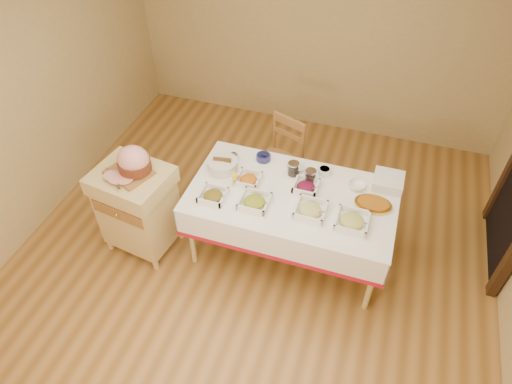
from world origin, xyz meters
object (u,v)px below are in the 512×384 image
brass_platter (373,204)px  butcher_cart (138,206)px  dining_table (291,207)px  preserve_jar_left (293,169)px  mustard_bottle (235,179)px  bread_basket (223,165)px  preserve_jar_right (310,177)px  ham_on_board (133,162)px  dining_chair (280,160)px  plate_stack (388,181)px

brass_platter → butcher_cart: bearing=-167.9°
dining_table → preserve_jar_left: size_ratio=13.76×
butcher_cart → mustard_bottle: (0.86, 0.32, 0.31)m
mustard_bottle → preserve_jar_left: bearing=33.4°
butcher_cart → bread_basket: (0.67, 0.48, 0.29)m
brass_platter → preserve_jar_right: bearing=167.4°
ham_on_board → preserve_jar_left: ham_on_board is taller
preserve_jar_right → bread_basket: (-0.81, -0.09, -0.01)m
dining_table → mustard_bottle: size_ratio=11.49×
preserve_jar_right → bread_basket: 0.82m
dining_chair → bread_basket: 0.80m
mustard_bottle → brass_platter: 1.22m
dining_table → butcher_cart: butcher_cart is taller
dining_chair → mustard_bottle: size_ratio=5.91×
ham_on_board → plate_stack: (2.11, 0.71, -0.23)m
ham_on_board → preserve_jar_left: bearing=24.9°
preserve_jar_right → brass_platter: preserve_jar_right is taller
dining_table → ham_on_board: ham_on_board is taller
preserve_jar_right → plate_stack: preserve_jar_right is taller
butcher_cart → preserve_jar_right: size_ratio=7.14×
dining_table → preserve_jar_right: (0.11, 0.21, 0.22)m
dining_table → plate_stack: 0.89m
preserve_jar_right → mustard_bottle: size_ratio=0.82×
mustard_bottle → brass_platter: mustard_bottle is taller
ham_on_board → mustard_bottle: ham_on_board is taller
preserve_jar_left → dining_chair: bearing=118.2°
butcher_cart → ham_on_board: bearing=38.1°
dining_table → bread_basket: size_ratio=6.53×
plate_stack → brass_platter: plate_stack is taller
dining_chair → dining_table: bearing=-66.6°
mustard_bottle → dining_chair: bearing=75.6°
ham_on_board → preserve_jar_right: 1.56m
preserve_jar_right → brass_platter: (0.58, -0.13, -0.04)m
butcher_cart → dining_chair: bearing=46.2°
dining_chair → bread_basket: (-0.38, -0.62, 0.33)m
dining_table → ham_on_board: (-1.34, -0.33, 0.44)m
dining_table → butcher_cart: (-1.38, -0.36, -0.07)m
dining_chair → plate_stack: size_ratio=3.57×
preserve_jar_left → preserve_jar_right: (0.17, -0.05, -0.00)m
dining_chair → ham_on_board: ham_on_board is taller
ham_on_board → plate_stack: 2.24m
butcher_cart → dining_chair: 1.53m
ham_on_board → mustard_bottle: bearing=19.5°
preserve_jar_left → bread_basket: preserve_jar_left is taller
bread_basket → preserve_jar_left: bearing=12.2°
preserve_jar_right → brass_platter: size_ratio=0.40×
bread_basket → ham_on_board: bearing=-144.4°
mustard_bottle → bread_basket: mustard_bottle is taller
dining_chair → preserve_jar_right: dining_chair is taller
butcher_cart → preserve_jar_left: 1.48m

